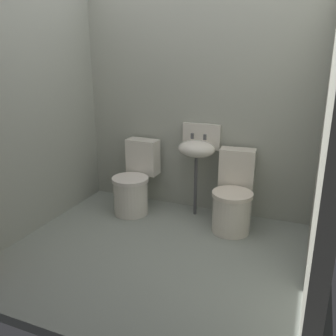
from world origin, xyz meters
name	(u,v)px	position (x,y,z in m)	size (l,w,h in m)	color
ground_plane	(158,252)	(0.00, 0.00, -0.04)	(2.96, 2.44, 0.08)	gray
wall_back	(197,103)	(0.00, 1.07, 1.20)	(2.96, 0.10, 2.40)	#9FA295
wall_left	(37,108)	(-1.33, 0.10, 1.20)	(0.10, 2.24, 2.40)	#999D91
wall_right	(332,129)	(1.33, 0.10, 1.20)	(0.10, 2.24, 2.40)	#9C9D8F
toilet_left	(134,184)	(-0.58, 0.67, 0.32)	(0.42, 0.60, 0.78)	silver
toilet_right	(233,198)	(0.54, 0.67, 0.32)	(0.44, 0.63, 0.78)	silver
sink	(197,148)	(0.09, 0.86, 0.75)	(0.42, 0.34, 0.99)	#4C4D4F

